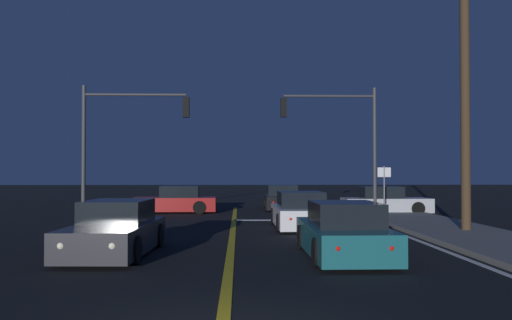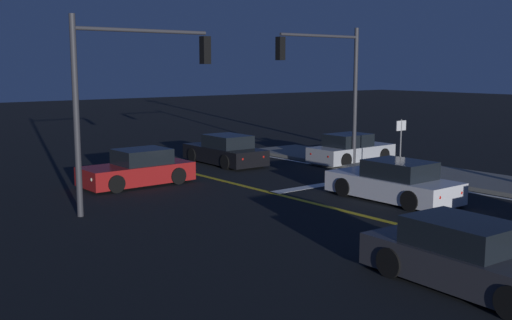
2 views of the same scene
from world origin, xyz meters
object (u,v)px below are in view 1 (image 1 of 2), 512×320
object	(u,v)px
car_side_waiting_teal	(343,233)
car_lead_oncoming_silver	(385,202)
traffic_signal_far_left	(123,129)
car_parked_curb_charcoal	(115,231)
car_following_oncoming_red	(176,201)
street_sign_corner	(384,184)
traffic_signal_near_right	(341,129)
utility_pole_right	(465,73)
car_distant_tail_white	(300,212)
car_mid_block_black	(282,199)

from	to	relation	value
car_side_waiting_teal	car_lead_oncoming_silver	bearing A→B (deg)	70.77
car_lead_oncoming_silver	traffic_signal_far_left	distance (m)	12.88
car_parked_curb_charcoal	car_following_oncoming_red	world-z (taller)	same
street_sign_corner	traffic_signal_far_left	bearing A→B (deg)	172.89
traffic_signal_near_right	traffic_signal_far_left	xyz separation A→B (m)	(-9.93, -1.40, -0.10)
car_parked_curb_charcoal	car_side_waiting_teal	distance (m)	5.63
street_sign_corner	car_side_waiting_teal	bearing A→B (deg)	-110.21
car_parked_curb_charcoal	utility_pole_right	world-z (taller)	utility_pole_right
traffic_signal_far_left	car_distant_tail_white	bearing A→B (deg)	-30.09
car_distant_tail_white	car_side_waiting_teal	xyz separation A→B (m)	(0.29, -6.86, -0.00)
car_lead_oncoming_silver	utility_pole_right	world-z (taller)	utility_pole_right
car_parked_curb_charcoal	car_following_oncoming_red	bearing A→B (deg)	-87.31
street_sign_corner	utility_pole_right	bearing A→B (deg)	-74.26
car_following_oncoming_red	utility_pole_right	xyz separation A→B (m)	(10.66, -9.76, 4.74)
car_parked_curb_charcoal	car_side_waiting_teal	xyz separation A→B (m)	(5.59, -0.63, 0.00)
car_side_waiting_teal	street_sign_corner	world-z (taller)	street_sign_corner
car_following_oncoming_red	car_distant_tail_white	world-z (taller)	same
car_side_waiting_teal	utility_pole_right	distance (m)	8.37
car_distant_tail_white	car_side_waiting_teal	bearing A→B (deg)	-88.07
car_mid_block_black	utility_pole_right	world-z (taller)	utility_pole_right
car_parked_curb_charcoal	utility_pole_right	bearing A→B (deg)	-156.31
car_following_oncoming_red	traffic_signal_far_left	size ratio (longest dim) A/B	0.71
car_following_oncoming_red	car_distant_tail_white	distance (m)	9.36
car_lead_oncoming_silver	car_distant_tail_white	world-z (taller)	same
car_parked_curb_charcoal	car_side_waiting_teal	bearing A→B (deg)	175.94
car_distant_tail_white	car_parked_curb_charcoal	bearing A→B (deg)	-130.84
car_parked_curb_charcoal	car_lead_oncoming_silver	xyz separation A→B (m)	(10.17, 12.74, -0.00)
car_mid_block_black	car_following_oncoming_red	distance (m)	5.88
traffic_signal_near_right	utility_pole_right	world-z (taller)	utility_pole_right
car_mid_block_black	car_side_waiting_teal	xyz separation A→B (m)	(0.19, -16.62, 0.00)
traffic_signal_near_right	traffic_signal_far_left	world-z (taller)	traffic_signal_near_right
car_lead_oncoming_silver	car_distant_tail_white	size ratio (longest dim) A/B	0.93
traffic_signal_far_left	street_sign_corner	bearing A→B (deg)	-7.11
car_lead_oncoming_silver	car_mid_block_black	size ratio (longest dim) A/B	0.95
utility_pole_right	car_lead_oncoming_silver	bearing A→B (deg)	92.69
car_side_waiting_teal	utility_pole_right	bearing A→B (deg)	43.37
car_mid_block_black	car_parked_curb_charcoal	bearing A→B (deg)	-107.51
car_side_waiting_teal	car_following_oncoming_red	bearing A→B (deg)	111.03
car_distant_tail_white	utility_pole_right	distance (m)	7.40
utility_pole_right	street_sign_corner	world-z (taller)	utility_pole_right
car_parked_curb_charcoal	traffic_signal_far_left	world-z (taller)	traffic_signal_far_left
car_side_waiting_teal	street_sign_corner	distance (m)	10.41
car_parked_curb_charcoal	traffic_signal_near_right	world-z (taller)	traffic_signal_near_right
car_mid_block_black	car_lead_oncoming_silver	bearing A→B (deg)	-33.18
car_parked_curb_charcoal	street_sign_corner	distance (m)	12.96
car_following_oncoming_red	traffic_signal_near_right	bearing A→B (deg)	-105.32
car_mid_block_black	utility_pole_right	xyz separation A→B (m)	(5.17, -11.86, 4.74)
car_lead_oncoming_silver	street_sign_corner	distance (m)	3.89
car_parked_curb_charcoal	traffic_signal_far_left	distance (m)	11.22
car_lead_oncoming_silver	car_side_waiting_teal	size ratio (longest dim) A/B	0.91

